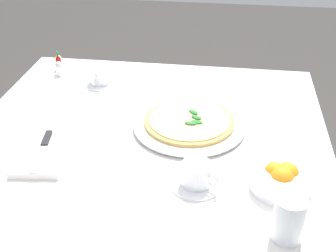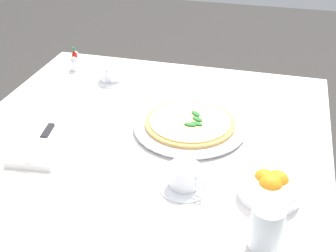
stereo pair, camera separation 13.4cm
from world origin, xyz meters
name	(u,v)px [view 2 (the right image)]	position (x,y,z in m)	size (l,w,h in m)	color
dining_table	(147,171)	(0.00, 0.00, 0.60)	(1.06, 1.06, 0.73)	white
pizza_plate	(190,126)	(-0.06, 0.12, 0.74)	(0.34, 0.34, 0.02)	white
pizza	(190,122)	(-0.06, 0.12, 0.76)	(0.27, 0.27, 0.02)	tan
coffee_cup_far_left	(112,74)	(-0.32, -0.23, 0.76)	(0.13, 0.13, 0.06)	white
coffee_cup_back_corner	(185,177)	(0.21, 0.17, 0.76)	(0.13, 0.13, 0.06)	white
water_glass_near_left	(266,229)	(0.36, 0.37, 0.78)	(0.07, 0.07, 0.10)	white
napkin_folded	(43,144)	(0.14, -0.26, 0.74)	(0.23, 0.15, 0.02)	white
dinner_knife	(42,141)	(0.14, -0.26, 0.76)	(0.20, 0.05, 0.01)	silver
citrus_bowl	(271,187)	(0.19, 0.37, 0.76)	(0.15, 0.15, 0.07)	white
hot_sauce_bottle	(75,59)	(-0.40, -0.41, 0.77)	(0.02, 0.02, 0.08)	#B7140F
salt_shaker	(74,65)	(-0.37, -0.40, 0.76)	(0.03, 0.03, 0.06)	white
pepper_shaker	(76,59)	(-0.42, -0.42, 0.76)	(0.03, 0.03, 0.06)	white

